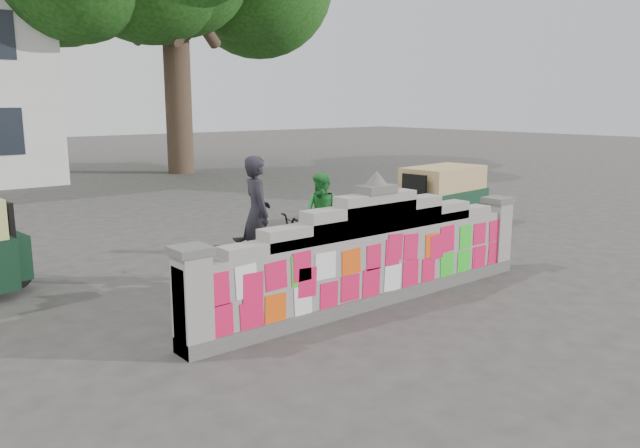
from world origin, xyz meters
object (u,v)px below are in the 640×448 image
at_px(cyclist_rider, 257,228).
at_px(rickshaw_right, 441,195).
at_px(pedestrian, 323,214).
at_px(cyclist_bike, 258,251).

bearing_deg(cyclist_rider, rickshaw_right, -62.45).
bearing_deg(rickshaw_right, cyclist_rider, 6.11).
height_order(cyclist_rider, pedestrian, cyclist_rider).
height_order(pedestrian, rickshaw_right, pedestrian).
xyz_separation_m(cyclist_bike, cyclist_rider, (-0.00, 0.00, 0.39)).
relative_size(cyclist_bike, pedestrian, 1.30).
distance_m(cyclist_rider, rickshaw_right, 6.33).
relative_size(pedestrian, rickshaw_right, 0.61).
bearing_deg(cyclist_rider, cyclist_bike, -74.07).
bearing_deg(rickshaw_right, pedestrian, 0.74).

